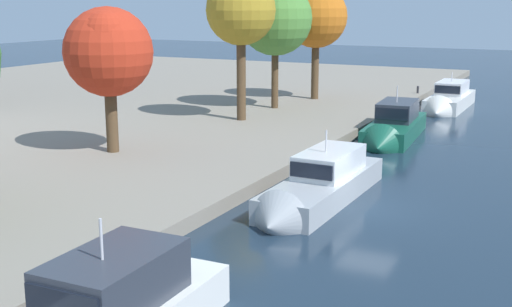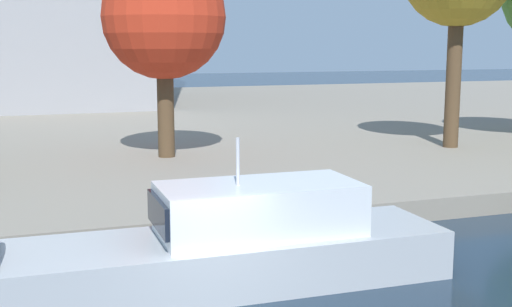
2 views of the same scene
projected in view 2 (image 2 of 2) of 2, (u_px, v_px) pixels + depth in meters
dock_promenade at (81, 122)px, 43.43m from camera, size 120.00×55.00×0.68m
motor_yacht_2 at (201, 257)px, 14.82m from camera, size 10.97×2.80×4.19m
tree_0 at (161, 14)px, 27.08m from camera, size 5.03×5.03×8.23m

